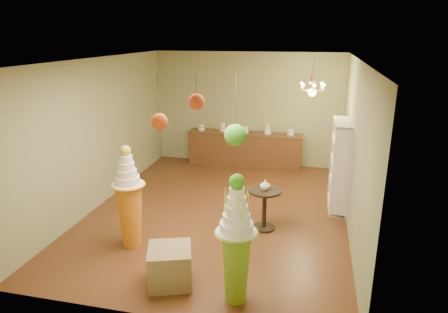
% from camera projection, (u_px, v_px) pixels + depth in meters
% --- Properties ---
extents(floor, '(6.50, 6.50, 0.00)m').
position_uv_depth(floor, '(219.00, 211.00, 8.10)').
color(floor, '#562F17').
rests_on(floor, ground).
extents(ceiling, '(6.50, 6.50, 0.00)m').
position_uv_depth(ceiling, '(218.00, 59.00, 7.21)').
color(ceiling, silver).
rests_on(ceiling, ground).
extents(wall_back, '(5.00, 0.04, 3.00)m').
position_uv_depth(wall_back, '(247.00, 109.00, 10.68)').
color(wall_back, '#929667').
rests_on(wall_back, ground).
extents(wall_front, '(5.00, 0.04, 3.00)m').
position_uv_depth(wall_front, '(152.00, 209.00, 4.63)').
color(wall_front, '#929667').
rests_on(wall_front, ground).
extents(wall_left, '(0.04, 6.50, 3.00)m').
position_uv_depth(wall_left, '(100.00, 133.00, 8.19)').
color(wall_left, '#929667').
rests_on(wall_left, ground).
extents(wall_right, '(0.04, 6.50, 3.00)m').
position_uv_depth(wall_right, '(354.00, 148.00, 7.12)').
color(wall_right, '#929667').
rests_on(wall_right, ground).
extents(pedestal_green, '(0.70, 0.70, 1.81)m').
position_uv_depth(pedestal_green, '(236.00, 251.00, 5.19)').
color(pedestal_green, '#82B327').
rests_on(pedestal_green, floor).
extents(pedestal_orange, '(0.59, 0.59, 1.76)m').
position_uv_depth(pedestal_orange, '(130.00, 207.00, 6.60)').
color(pedestal_orange, orange).
rests_on(pedestal_orange, floor).
extents(burlap_riser, '(0.77, 0.77, 0.55)m').
position_uv_depth(burlap_riser, '(170.00, 266.00, 5.70)').
color(burlap_riser, olive).
rests_on(burlap_riser, floor).
extents(sideboard, '(3.04, 0.54, 1.16)m').
position_uv_depth(sideboard, '(245.00, 149.00, 10.72)').
color(sideboard, '#57331B').
rests_on(sideboard, floor).
extents(shelving_unit, '(0.33, 1.20, 1.80)m').
position_uv_depth(shelving_unit, '(340.00, 165.00, 8.08)').
color(shelving_unit, beige).
rests_on(shelving_unit, floor).
extents(round_table, '(0.69, 0.69, 0.77)m').
position_uv_depth(round_table, '(265.00, 204.00, 7.23)').
color(round_table, black).
rests_on(round_table, floor).
extents(vase, '(0.22, 0.22, 0.19)m').
position_uv_depth(vase, '(265.00, 185.00, 7.12)').
color(vase, beige).
rests_on(vase, round_table).
extents(pom_red_left, '(0.21, 0.21, 0.72)m').
position_uv_depth(pom_red_left, '(160.00, 121.00, 5.05)').
color(pom_red_left, '#3B312A').
rests_on(pom_red_left, ceiling).
extents(pom_green_mid, '(0.31, 0.31, 1.06)m').
position_uv_depth(pom_green_mid, '(235.00, 135.00, 5.57)').
color(pom_green_mid, '#3B312A').
rests_on(pom_green_mid, ceiling).
extents(pom_red_right, '(0.20, 0.20, 0.44)m').
position_uv_depth(pom_red_right, '(197.00, 102.00, 4.84)').
color(pom_red_right, '#3B312A').
rests_on(pom_red_right, ceiling).
extents(chandelier, '(0.75, 0.75, 0.85)m').
position_uv_depth(chandelier, '(312.00, 90.00, 8.48)').
color(chandelier, '#D68F4B').
rests_on(chandelier, ceiling).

